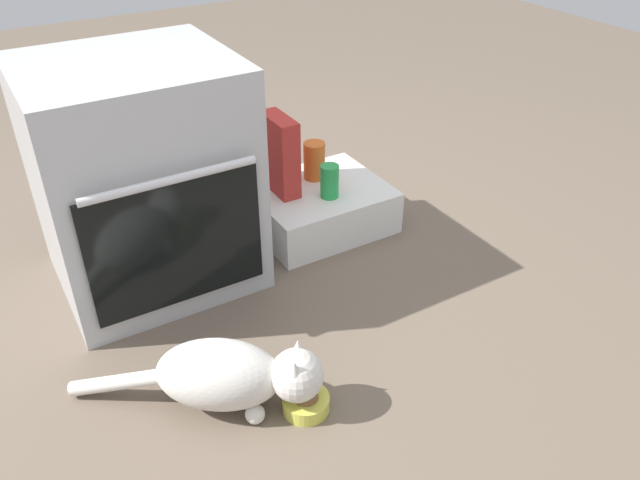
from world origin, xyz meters
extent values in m
plane|color=#6B5B4C|center=(0.00, 0.00, 0.00)|extent=(8.00, 8.00, 0.00)
cube|color=#B7BABF|center=(0.03, 0.50, 0.36)|extent=(0.60, 0.54, 0.72)
cube|color=black|center=(0.03, 0.22, 0.27)|extent=(0.51, 0.01, 0.40)
cylinder|color=silver|center=(0.03, 0.19, 0.49)|extent=(0.48, 0.02, 0.02)
cube|color=white|center=(0.65, 0.48, 0.08)|extent=(0.48, 0.40, 0.16)
cylinder|color=#D1D14C|center=(0.16, -0.28, 0.02)|extent=(0.12, 0.12, 0.04)
sphere|color=brown|center=(0.16, -0.28, 0.04)|extent=(0.07, 0.07, 0.07)
ellipsoid|color=silver|center=(-0.02, -0.15, 0.11)|extent=(0.37, 0.33, 0.18)
sphere|color=silver|center=(0.14, -0.27, 0.12)|extent=(0.14, 0.14, 0.14)
cone|color=silver|center=(0.17, -0.24, 0.17)|extent=(0.05, 0.05, 0.06)
cone|color=silver|center=(0.12, -0.30, 0.17)|extent=(0.05, 0.05, 0.06)
cylinder|color=silver|center=(-0.24, 0.00, 0.06)|extent=(0.25, 0.19, 0.11)
sphere|color=silver|center=(0.09, -0.17, 0.03)|extent=(0.05, 0.05, 0.05)
sphere|color=silver|center=(0.03, -0.25, 0.03)|extent=(0.05, 0.05, 0.05)
cylinder|color=green|center=(0.65, 0.41, 0.22)|extent=(0.07, 0.07, 0.12)
cube|color=#B72D28|center=(0.52, 0.53, 0.30)|extent=(0.07, 0.18, 0.28)
cylinder|color=#D16023|center=(0.67, 0.56, 0.23)|extent=(0.08, 0.08, 0.14)
camera|label=1|loc=(-0.38, -1.27, 1.26)|focal=35.50mm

